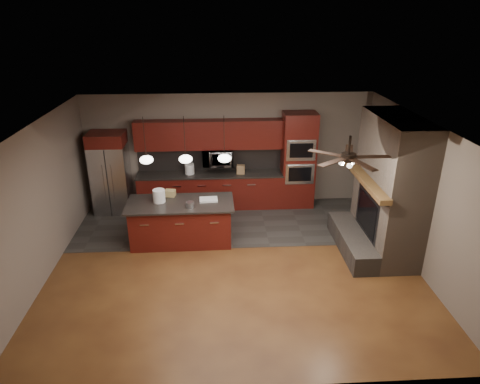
{
  "coord_description": "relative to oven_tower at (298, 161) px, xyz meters",
  "views": [
    {
      "loc": [
        -0.3,
        -7.17,
        4.63
      ],
      "look_at": [
        0.15,
        0.6,
        1.28
      ],
      "focal_mm": 32.0,
      "sensor_mm": 36.0,
      "label": 1
    }
  ],
  "objects": [
    {
      "name": "ceiling_fan",
      "position": [
        0.1,
        -3.49,
        1.27
      ],
      "size": [
        1.27,
        1.33,
        0.41
      ],
      "color": "black",
      "rests_on": "ceiling"
    },
    {
      "name": "pendant_right",
      "position": [
        -1.85,
        -1.99,
        0.77
      ],
      "size": [
        0.26,
        0.26,
        0.92
      ],
      "color": "black",
      "rests_on": "ceiling"
    },
    {
      "name": "white_bucket",
      "position": [
        -3.21,
        -1.66,
        -0.14
      ],
      "size": [
        0.32,
        0.32,
        0.27
      ],
      "primitive_type": "cylinder",
      "rotation": [
        0.0,
        0.0,
        0.33
      ],
      "color": "white",
      "rests_on": "kitchen_island"
    },
    {
      "name": "slate_tile_patch",
      "position": [
        -1.7,
        -0.89,
        -1.19
      ],
      "size": [
        7.0,
        2.4,
        0.01
      ],
      "primitive_type": "cube",
      "color": "#33312E",
      "rests_on": "ground"
    },
    {
      "name": "left_wall",
      "position": [
        -5.2,
        -2.69,
        0.21
      ],
      "size": [
        0.02,
        6.0,
        2.8
      ],
      "primitive_type": "cube",
      "color": "#72665B",
      "rests_on": "ground"
    },
    {
      "name": "back_cabinetry",
      "position": [
        -2.18,
        0.05,
        -0.3
      ],
      "size": [
        3.59,
        0.64,
        2.2
      ],
      "color": "#55140F",
      "rests_on": "ground"
    },
    {
      "name": "counter_box",
      "position": [
        -1.42,
        -0.04,
        -0.18
      ],
      "size": [
        0.21,
        0.17,
        0.21
      ],
      "primitive_type": "cube",
      "rotation": [
        0.0,
        0.0,
        -0.1
      ],
      "color": "#93714C",
      "rests_on": "back_cabinetry"
    },
    {
      "name": "ceiling",
      "position": [
        -1.7,
        -2.69,
        1.61
      ],
      "size": [
        7.0,
        6.0,
        0.02
      ],
      "primitive_type": "cube",
      "color": "white",
      "rests_on": "back_wall"
    },
    {
      "name": "paint_tray",
      "position": [
        -2.19,
        -1.65,
        -0.25
      ],
      "size": [
        0.39,
        0.28,
        0.04
      ],
      "primitive_type": "cube",
      "rotation": [
        0.0,
        0.0,
        0.06
      ],
      "color": "white",
      "rests_on": "kitchen_island"
    },
    {
      "name": "oven_tower",
      "position": [
        0.0,
        0.0,
        0.0
      ],
      "size": [
        0.8,
        0.63,
        2.38
      ],
      "color": "#55140F",
      "rests_on": "ground"
    },
    {
      "name": "back_wall",
      "position": [
        -1.7,
        0.31,
        0.21
      ],
      "size": [
        7.0,
        0.02,
        2.8
      ],
      "primitive_type": "cube",
      "color": "#72665B",
      "rests_on": "ground"
    },
    {
      "name": "cardboard_box",
      "position": [
        -3.02,
        -1.38,
        -0.2
      ],
      "size": [
        0.25,
        0.2,
        0.14
      ],
      "primitive_type": "cube",
      "rotation": [
        0.0,
        0.0,
        -0.21
      ],
      "color": "tan",
      "rests_on": "kitchen_island"
    },
    {
      "name": "kitchen_island",
      "position": [
        -2.78,
        -1.73,
        -0.73
      ],
      "size": [
        2.24,
        1.04,
        0.92
      ],
      "rotation": [
        0.0,
        0.0,
        0.01
      ],
      "color": "#55140F",
      "rests_on": "ground"
    },
    {
      "name": "paint_can",
      "position": [
        -2.56,
        -1.96,
        -0.22
      ],
      "size": [
        0.21,
        0.21,
        0.11
      ],
      "primitive_type": "cylinder",
      "rotation": [
        0.0,
        0.0,
        -0.29
      ],
      "color": "#AAABAF",
      "rests_on": "kitchen_island"
    },
    {
      "name": "pendant_left",
      "position": [
        -3.35,
        -1.99,
        0.77
      ],
      "size": [
        0.26,
        0.26,
        0.92
      ],
      "color": "black",
      "rests_on": "ceiling"
    },
    {
      "name": "ground",
      "position": [
        -1.7,
        -2.69,
        -1.19
      ],
      "size": [
        7.0,
        7.0,
        0.0
      ],
      "primitive_type": "plane",
      "color": "brown",
      "rests_on": "ground"
    },
    {
      "name": "refrigerator",
      "position": [
        -4.56,
        -0.07,
        -0.2
      ],
      "size": [
        0.85,
        0.75,
        1.99
      ],
      "color": "silver",
      "rests_on": "ground"
    },
    {
      "name": "fireplace_column",
      "position": [
        1.34,
        -2.29,
        0.11
      ],
      "size": [
        1.3,
        2.1,
        2.8
      ],
      "color": "#726151",
      "rests_on": "ground"
    },
    {
      "name": "pendant_center",
      "position": [
        -2.6,
        -1.99,
        0.77
      ],
      "size": [
        0.26,
        0.26,
        0.92
      ],
      "color": "black",
      "rests_on": "ceiling"
    },
    {
      "name": "right_wall",
      "position": [
        1.8,
        -2.69,
        0.21
      ],
      "size": [
        0.02,
        6.0,
        2.8
      ],
      "primitive_type": "cube",
      "color": "#72665B",
      "rests_on": "ground"
    },
    {
      "name": "counter_bucket",
      "position": [
        -2.67,
        0.01,
        -0.16
      ],
      "size": [
        0.29,
        0.29,
        0.26
      ],
      "primitive_type": "cylinder",
      "rotation": [
        0.0,
        0.0,
        0.36
      ],
      "color": "white",
      "rests_on": "back_cabinetry"
    },
    {
      "name": "microwave",
      "position": [
        -1.98,
        0.06,
        0.11
      ],
      "size": [
        0.73,
        0.41,
        0.5
      ],
      "primitive_type": "imported",
      "color": "silver",
      "rests_on": "back_cabinetry"
    }
  ]
}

